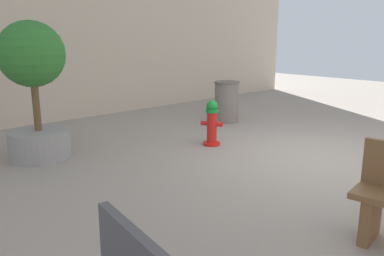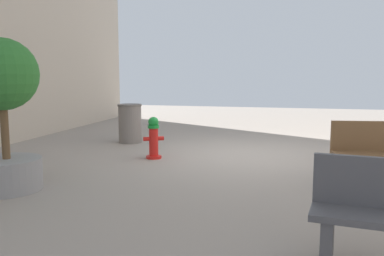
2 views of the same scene
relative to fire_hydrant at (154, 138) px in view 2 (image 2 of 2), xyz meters
name	(u,v)px [view 2 (image 2 of 2)]	position (x,y,z in m)	size (l,w,h in m)	color
ground_plane	(245,155)	(-1.70, -0.73, -0.41)	(23.40, 23.40, 0.00)	gray
fire_hydrant	(154,138)	(0.00, 0.00, 0.00)	(0.39, 0.37, 0.81)	red
planter_tree	(3,104)	(1.31, 2.57, 0.83)	(1.00, 1.00, 2.14)	gray
trash_bin	(130,123)	(1.15, -1.62, 0.05)	(0.57, 0.57, 0.92)	slate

